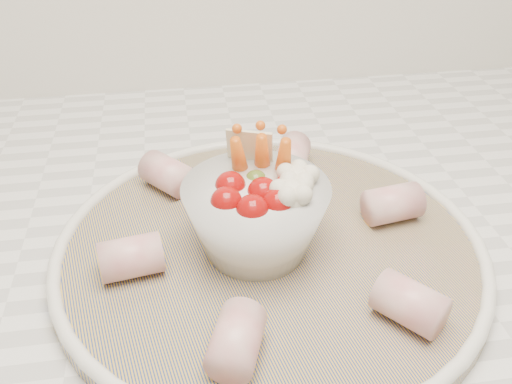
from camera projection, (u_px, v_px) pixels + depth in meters
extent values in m
cube|color=silver|center=(252.00, 213.00, 0.62)|extent=(2.04, 0.62, 0.04)
cylinder|color=navy|center=(270.00, 251.00, 0.52)|extent=(0.46, 0.46, 0.01)
torus|color=silver|center=(270.00, 244.00, 0.52)|extent=(0.39, 0.39, 0.01)
sphere|color=#910A09|center=(226.00, 202.00, 0.46)|extent=(0.03, 0.03, 0.03)
sphere|color=#910A09|center=(252.00, 210.00, 0.45)|extent=(0.03, 0.03, 0.03)
sphere|color=#910A09|center=(278.00, 203.00, 0.46)|extent=(0.03, 0.03, 0.03)
sphere|color=#910A09|center=(230.00, 186.00, 0.48)|extent=(0.03, 0.03, 0.03)
sphere|color=#910A09|center=(263.00, 193.00, 0.47)|extent=(0.03, 0.03, 0.03)
sphere|color=#910A09|center=(286.00, 191.00, 0.47)|extent=(0.03, 0.03, 0.03)
sphere|color=#4C6521|center=(256.00, 181.00, 0.49)|extent=(0.02, 0.02, 0.02)
cone|color=#D25813|center=(239.00, 162.00, 0.49)|extent=(0.03, 0.04, 0.06)
cone|color=#D25813|center=(262.00, 159.00, 0.50)|extent=(0.03, 0.04, 0.06)
cone|color=#D25813|center=(283.00, 163.00, 0.49)|extent=(0.02, 0.04, 0.06)
sphere|color=silver|center=(297.00, 183.00, 0.48)|extent=(0.03, 0.03, 0.03)
sphere|color=silver|center=(292.00, 198.00, 0.46)|extent=(0.03, 0.03, 0.03)
cube|color=beige|center=(250.00, 151.00, 0.51)|extent=(0.04, 0.02, 0.04)
cylinder|color=#C2585F|center=(393.00, 204.00, 0.54)|extent=(0.06, 0.04, 0.03)
cylinder|color=#C2585F|center=(292.00, 156.00, 0.61)|extent=(0.05, 0.06, 0.03)
cylinder|color=#C2585F|center=(167.00, 174.00, 0.58)|extent=(0.06, 0.06, 0.03)
cylinder|color=#C2585F|center=(131.00, 257.00, 0.47)|extent=(0.06, 0.04, 0.03)
cylinder|color=#C2585F|center=(236.00, 340.00, 0.40)|extent=(0.05, 0.06, 0.03)
cylinder|color=#C2585F|center=(410.00, 303.00, 0.43)|extent=(0.06, 0.06, 0.03)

